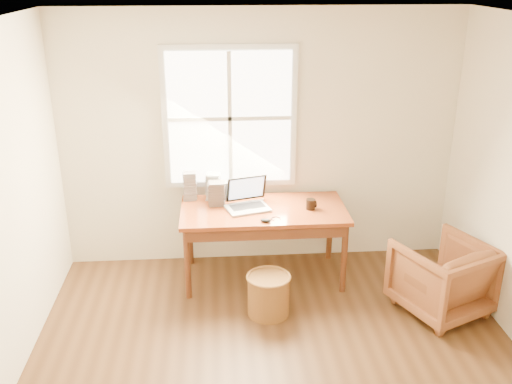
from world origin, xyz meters
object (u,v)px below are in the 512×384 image
laptop (248,195)px  cd_stack_a (213,187)px  armchair (442,277)px  coffee_mug (311,204)px  desk (263,210)px  wicker_stool (269,295)px

laptop → cd_stack_a: size_ratio=1.54×
armchair → coffee_mug: bearing=-55.8°
desk → cd_stack_a: (-0.48, 0.28, 0.15)m
wicker_stool → cd_stack_a: (-0.47, 0.94, 0.70)m
wicker_stool → armchair: bearing=-2.1°
laptop → cd_stack_a: (-0.32, 0.29, -0.01)m
desk → laptop: size_ratio=3.91×
cd_stack_a → armchair: bearing=-26.3°
desk → laptop: (-0.15, -0.01, 0.17)m
desk → cd_stack_a: cd_stack_a is taller
armchair → cd_stack_a: 2.33m
coffee_mug → cd_stack_a: cd_stack_a is taller
wicker_stool → laptop: size_ratio=0.92×
wicker_stool → coffee_mug: bearing=53.2°
desk → coffee_mug: 0.46m
laptop → coffee_mug: laptop is taller
cd_stack_a → coffee_mug: bearing=-19.2°
laptop → coffee_mug: 0.62m
armchair → desk: bearing=-49.2°
wicker_stool → cd_stack_a: size_ratio=1.41×
desk → coffee_mug: coffee_mug is taller
desk → coffee_mug: (0.45, -0.05, 0.07)m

